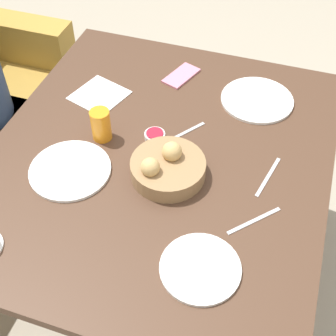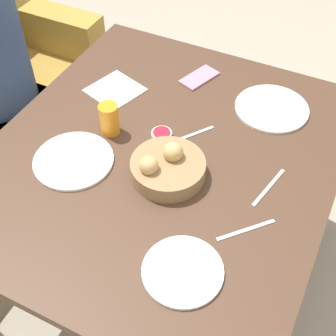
# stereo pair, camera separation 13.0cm
# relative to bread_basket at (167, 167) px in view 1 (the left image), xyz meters

# --- Properties ---
(ground_plane) EXTENTS (10.00, 10.00, 0.00)m
(ground_plane) POSITION_rel_bread_basket_xyz_m (0.07, 0.05, -0.74)
(ground_plane) COLOR #A89E89
(dining_table) EXTENTS (1.22, 1.07, 0.71)m
(dining_table) POSITION_rel_bread_basket_xyz_m (0.07, 0.05, -0.12)
(dining_table) COLOR #4C3323
(dining_table) RESTS_ON ground_plane
(bread_basket) EXTENTS (0.23, 0.23, 0.10)m
(bread_basket) POSITION_rel_bread_basket_xyz_m (0.00, 0.00, 0.00)
(bread_basket) COLOR #99754C
(bread_basket) RESTS_ON dining_table
(plate_near_left) EXTENTS (0.21, 0.21, 0.01)m
(plate_near_left) POSITION_rel_bread_basket_xyz_m (-0.28, -0.18, -0.03)
(plate_near_left) COLOR white
(plate_near_left) RESTS_ON dining_table
(plate_near_right) EXTENTS (0.26, 0.26, 0.01)m
(plate_near_right) POSITION_rel_bread_basket_xyz_m (0.43, -0.19, -0.03)
(plate_near_right) COLOR white
(plate_near_right) RESTS_ON dining_table
(plate_far_center) EXTENTS (0.25, 0.25, 0.01)m
(plate_far_center) POSITION_rel_bread_basket_xyz_m (-0.08, 0.29, -0.03)
(plate_far_center) COLOR white
(plate_far_center) RESTS_ON dining_table
(juice_glass) EXTENTS (0.06, 0.06, 0.11)m
(juice_glass) POSITION_rel_bread_basket_xyz_m (0.09, 0.25, 0.02)
(juice_glass) COLOR orange
(juice_glass) RESTS_ON dining_table
(jam_bowl_berry) EXTENTS (0.07, 0.07, 0.02)m
(jam_bowl_berry) POSITION_rel_bread_basket_xyz_m (0.14, 0.09, -0.02)
(jam_bowl_berry) COLOR white
(jam_bowl_berry) RESTS_ON dining_table
(fork_silver) EXTENTS (0.18, 0.05, 0.00)m
(fork_silver) POSITION_rel_bread_basket_xyz_m (0.09, -0.29, -0.03)
(fork_silver) COLOR #B7B7BC
(fork_silver) RESTS_ON dining_table
(knife_silver) EXTENTS (0.14, 0.13, 0.00)m
(knife_silver) POSITION_rel_bread_basket_xyz_m (-0.09, -0.28, -0.03)
(knife_silver) COLOR #B7B7BC
(knife_silver) RESTS_ON dining_table
(spoon_coffee) EXTENTS (0.11, 0.09, 0.00)m
(spoon_coffee) POSITION_rel_bread_basket_xyz_m (0.21, -0.01, -0.03)
(spoon_coffee) COLOR #B7B7BC
(spoon_coffee) RESTS_ON dining_table
(napkin) EXTENTS (0.21, 0.21, 0.00)m
(napkin) POSITION_rel_bread_basket_xyz_m (0.28, 0.35, -0.03)
(napkin) COLOR white
(napkin) RESTS_ON dining_table
(cell_phone) EXTENTS (0.17, 0.12, 0.01)m
(cell_phone) POSITION_rel_bread_basket_xyz_m (0.49, 0.11, -0.03)
(cell_phone) COLOR pink
(cell_phone) RESTS_ON dining_table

